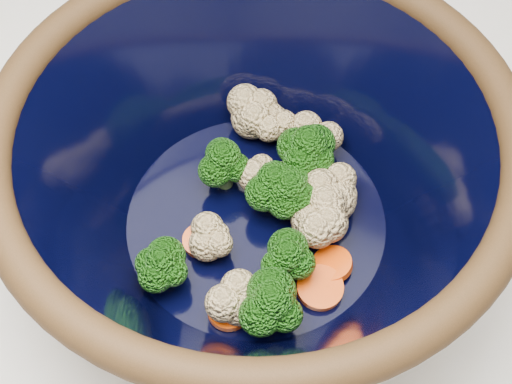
{
  "coord_description": "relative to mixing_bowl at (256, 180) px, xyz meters",
  "views": [
    {
      "loc": [
        0.25,
        -0.22,
        1.39
      ],
      "look_at": [
        0.11,
        0.03,
        0.97
      ],
      "focal_mm": 50.0,
      "sensor_mm": 36.0,
      "label": 1
    }
  ],
  "objects": [
    {
      "name": "vegetable_pile",
      "position": [
        0.01,
        0.01,
        -0.03
      ],
      "size": [
        0.14,
        0.19,
        0.05
      ],
      "color": "#608442",
      "rests_on": "mixing_bowl"
    },
    {
      "name": "mixing_bowl",
      "position": [
        0.0,
        0.0,
        0.0
      ],
      "size": [
        0.4,
        0.4,
        0.15
      ],
      "rotation": [
        0.0,
        0.0,
        -0.23
      ],
      "color": "black",
      "rests_on": "counter"
    }
  ]
}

